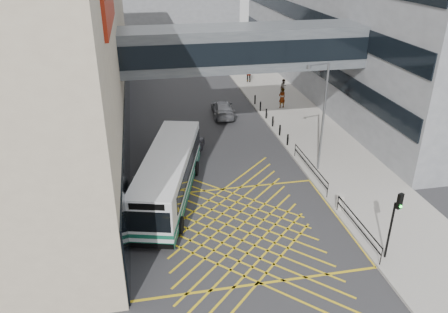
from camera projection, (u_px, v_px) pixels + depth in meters
ground at (238, 229)px, 24.45m from camera, size 120.00×120.00×0.00m
skybridge at (243, 47)px, 32.28m from camera, size 20.00×4.10×3.00m
pavement at (299, 121)px, 39.21m from camera, size 6.00×54.00×0.16m
box_junction at (238, 229)px, 24.45m from camera, size 12.00×9.00×0.01m
bus at (169, 174)px, 26.78m from camera, size 5.31×11.28×3.09m
car_white at (152, 185)px, 27.51m from camera, size 3.17×4.63×1.36m
car_dark at (189, 148)px, 32.49m from camera, size 3.14×4.71×1.37m
car_silver at (223, 108)px, 40.35m from camera, size 2.28×4.77×1.45m
traffic_light at (395, 217)px, 20.85m from camera, size 0.31×0.45×3.79m
street_lamp at (322, 111)px, 28.76m from camera, size 1.70×0.56×7.51m
litter_bin at (341, 201)px, 25.90m from camera, size 0.53×0.53×0.92m
kerb_railings at (329, 189)px, 26.70m from camera, size 0.05×12.54×1.00m
bollards at (269, 117)px, 38.50m from camera, size 0.14×10.14×0.90m
pedestrian_a at (282, 98)px, 41.79m from camera, size 0.88×0.73×1.92m
pedestrian_b at (284, 87)px, 45.54m from camera, size 0.91×0.84×1.62m
pedestrian_c at (249, 74)px, 49.59m from camera, size 1.25×0.80×1.96m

